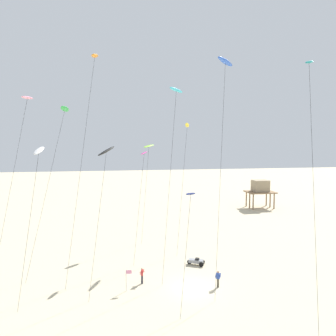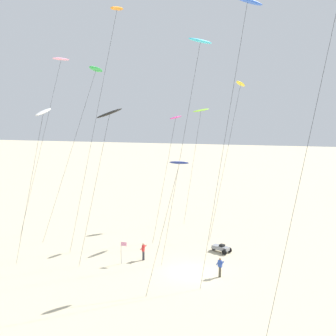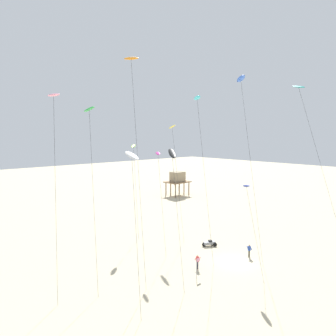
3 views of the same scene
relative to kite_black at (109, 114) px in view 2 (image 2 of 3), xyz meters
name	(u,v)px [view 2 (image 2 of 3)]	position (x,y,z in m)	size (l,w,h in m)	color
ground_plane	(191,272)	(8.27, -2.51, -13.53)	(260.00, 260.00, 0.00)	beige
kite_black	(109,114)	(0.00, 0.00, 0.00)	(2.83, 5.11, 14.28)	black
kite_pink	(61,60)	(-9.27, 8.24, 6.06)	(3.28, 7.31, 19.98)	pink
kite_magenta	(175,120)	(4.49, 7.61, -0.72)	(2.35, 4.47, 13.42)	#D8339E
kite_yellow	(240,87)	(11.01, 11.79, 2.95)	(3.14, 6.46, 17.25)	yellow
kite_orange	(117,11)	(-1.25, 5.52, 10.47)	(3.44, 7.77, 24.72)	orange
kite_cyan	(200,43)	(7.81, 3.62, 6.65)	(3.66, 6.57, 20.66)	#33BFE0
kite_green	(96,71)	(-5.07, 8.51, 4.83)	(3.97, 8.54, 18.98)	green
kite_navy	(179,165)	(7.60, -4.33, -3.90)	(2.55, 4.61, 10.10)	navy
kite_lime	(201,112)	(5.97, 15.28, 0.12)	(2.54, 4.13, 14.20)	#8CD833
kite_white	(43,113)	(-6.14, -1.22, 0.09)	(2.01, 4.38, 14.23)	white
kite_blue	(247,3)	(12.33, 0.09, 9.17)	(4.17, 7.22, 23.24)	blue
kite_flyer_nearest	(143,251)	(3.42, -0.70, -12.64)	(0.53, 0.56, 1.67)	#33333D
kite_flyer_middle	(220,267)	(10.85, -2.84, -12.64)	(0.71, 0.70, 1.67)	#4C4738
beach_buggy	(221,248)	(10.22, 3.22, -13.10)	(2.09, 1.59, 0.82)	gray
marker_flag	(123,248)	(1.88, -2.09, -12.04)	(0.57, 0.05, 2.10)	gray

